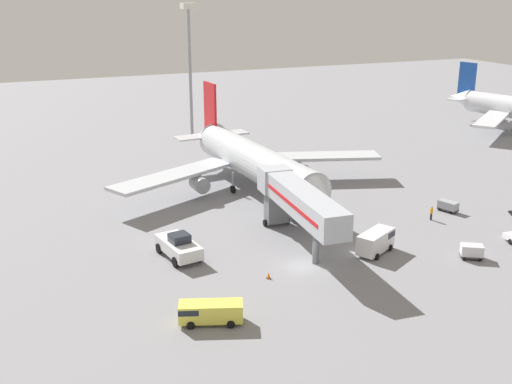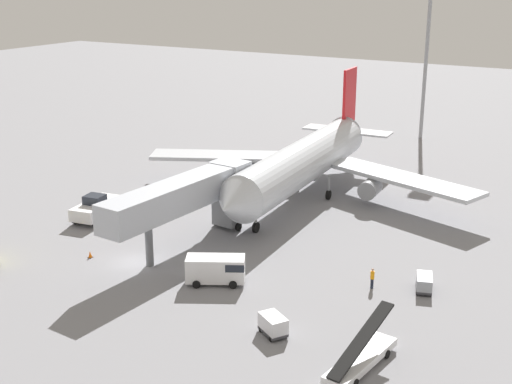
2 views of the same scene
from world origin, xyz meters
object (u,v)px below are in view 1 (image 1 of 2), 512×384
at_px(service_van_near_left, 209,311).
at_px(baggage_cart_mid_center, 448,206).
at_px(baggage_cart_near_center, 472,251).
at_px(ground_crew_worker_foreground, 431,213).
at_px(service_van_near_right, 376,241).
at_px(safety_cone_alpha, 269,275).
at_px(jet_bridge, 296,200).
at_px(airplane_at_gate, 253,161).
at_px(pushback_tug, 179,246).
at_px(apron_light_mast, 189,45).

xyz_separation_m(service_van_near_left, baggage_cart_mid_center, (36.70, 14.32, -0.33)).
distance_m(baggage_cart_near_center, ground_crew_worker_foreground, 11.42).
xyz_separation_m(service_van_near_right, baggage_cart_near_center, (8.24, -5.30, -0.50)).
height_order(ground_crew_worker_foreground, safety_cone_alpha, ground_crew_worker_foreground).
bearing_deg(service_van_near_right, jet_bridge, 141.27).
xyz_separation_m(airplane_at_gate, pushback_tug, (-15.76, -17.60, -3.12)).
relative_size(airplane_at_gate, baggage_cart_mid_center, 15.26).
distance_m(baggage_cart_mid_center, apron_light_mast, 58.06).
bearing_deg(baggage_cart_mid_center, pushback_tug, -179.45).
distance_m(airplane_at_gate, service_van_near_right, 25.01).
bearing_deg(service_van_near_left, service_van_near_right, 18.45).
height_order(service_van_near_left, apron_light_mast, apron_light_mast).
bearing_deg(baggage_cart_near_center, baggage_cart_mid_center, 59.89).
height_order(service_van_near_left, safety_cone_alpha, service_van_near_left).
bearing_deg(pushback_tug, baggage_cart_near_center, -23.62).
bearing_deg(jet_bridge, baggage_cart_mid_center, 4.58).
distance_m(airplane_at_gate, service_van_near_left, 36.14).
relative_size(jet_bridge, apron_light_mast, 0.77).
xyz_separation_m(pushback_tug, service_van_near_right, (19.69, -6.91, 0.07)).
distance_m(service_van_near_left, apron_light_mast, 72.08).
xyz_separation_m(pushback_tug, baggage_cart_near_center, (27.93, -12.21, -0.43)).
relative_size(pushback_tug, service_van_near_left, 1.18).
bearing_deg(service_van_near_right, pushback_tug, 160.65).
bearing_deg(ground_crew_worker_foreground, jet_bridge, -179.55).
bearing_deg(service_van_near_left, baggage_cart_near_center, 3.44).
xyz_separation_m(ground_crew_worker_foreground, safety_cone_alpha, (-24.73, -6.90, -0.62)).
bearing_deg(jet_bridge, pushback_tug, 173.57).
xyz_separation_m(safety_cone_alpha, apron_light_mast, (11.75, 61.66, 16.70)).
distance_m(service_van_near_left, ground_crew_worker_foreground, 35.18).
xyz_separation_m(airplane_at_gate, baggage_cart_near_center, (12.17, -29.81, -3.55)).
bearing_deg(ground_crew_worker_foreground, service_van_near_left, -158.88).
relative_size(airplane_at_gate, service_van_near_right, 7.74).
distance_m(baggage_cart_near_center, baggage_cart_mid_center, 14.51).
xyz_separation_m(airplane_at_gate, service_van_near_left, (-17.25, -31.58, -3.30)).
bearing_deg(jet_bridge, safety_cone_alpha, -132.99).
height_order(jet_bridge, baggage_cart_mid_center, jet_bridge).
relative_size(airplane_at_gate, service_van_near_left, 7.23).
relative_size(jet_bridge, baggage_cart_near_center, 7.18).
distance_m(jet_bridge, pushback_tug, 13.52).
distance_m(jet_bridge, baggage_cart_near_center, 18.99).
relative_size(service_van_near_right, service_van_near_left, 0.93).
distance_m(jet_bridge, safety_cone_alpha, 10.41).
relative_size(baggage_cart_mid_center, ground_crew_worker_foreground, 1.51).
height_order(jet_bridge, ground_crew_worker_foreground, jet_bridge).
bearing_deg(baggage_cart_mid_center, airplane_at_gate, 138.41).
height_order(service_van_near_left, ground_crew_worker_foreground, service_van_near_left).
bearing_deg(apron_light_mast, ground_crew_worker_foreground, -76.67).
bearing_deg(safety_cone_alpha, baggage_cart_near_center, -10.63).
height_order(airplane_at_gate, service_van_near_right, airplane_at_gate).
height_order(airplane_at_gate, baggage_cart_mid_center, airplane_at_gate).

